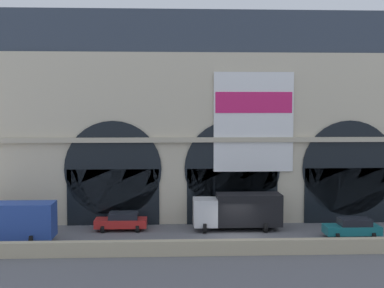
% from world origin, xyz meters
% --- Properties ---
extents(ground_plane, '(200.00, 200.00, 0.00)m').
position_xyz_m(ground_plane, '(0.00, 0.00, 0.00)').
color(ground_plane, slate).
extents(quay_parapet_wall, '(90.00, 0.70, 1.07)m').
position_xyz_m(quay_parapet_wall, '(0.00, -4.90, 0.54)').
color(quay_parapet_wall, '#BCAD8C').
rests_on(quay_parapet_wall, ground).
extents(station_building, '(44.69, 5.70, 19.20)m').
position_xyz_m(station_building, '(0.04, 7.65, 9.34)').
color(station_building, beige).
rests_on(station_building, ground).
extents(box_truck_west, '(7.50, 2.91, 3.12)m').
position_xyz_m(box_truck_west, '(-18.25, -0.85, 1.70)').
color(box_truck_west, orange).
rests_on(box_truck_west, ground).
extents(car_midwest, '(4.40, 2.22, 1.55)m').
position_xyz_m(car_midwest, '(-9.74, 2.86, 0.80)').
color(car_midwest, red).
rests_on(car_midwest, ground).
extents(box_truck_center, '(7.50, 2.91, 3.12)m').
position_xyz_m(box_truck_center, '(0.23, 2.59, 1.70)').
color(box_truck_center, white).
rests_on(box_truck_center, ground).
extents(car_mideast, '(4.40, 2.22, 1.55)m').
position_xyz_m(car_mideast, '(9.08, -0.47, 0.80)').
color(car_mideast, '#19727A').
rests_on(car_mideast, ground).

